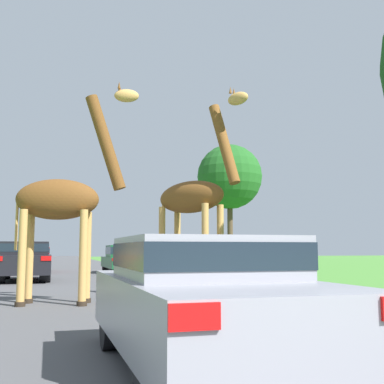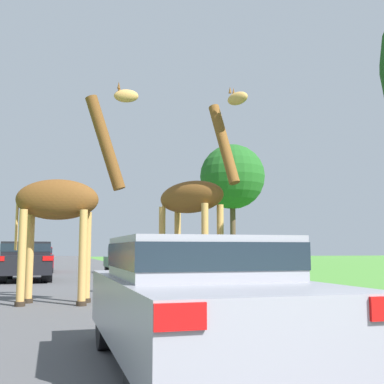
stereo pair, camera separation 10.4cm
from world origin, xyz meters
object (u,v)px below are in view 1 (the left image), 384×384
at_px(car_queue_left, 125,258).
at_px(tree_right_cluster, 230,177).
at_px(giraffe_companion, 64,200).
at_px(car_queue_right, 33,258).
at_px(giraffe_near_road, 194,200).
at_px(car_far_ahead, 25,260).
at_px(car_lead_maroon, 202,297).

height_order(car_queue_left, tree_right_cluster, tree_right_cluster).
relative_size(giraffe_companion, car_queue_right, 1.03).
relative_size(giraffe_near_road, car_far_ahead, 1.20).
distance_m(giraffe_near_road, car_queue_right, 16.35).
distance_m(car_lead_maroon, car_queue_left, 19.65).
bearing_deg(car_queue_left, car_lead_maroon, -96.59).
height_order(giraffe_near_road, car_far_ahead, giraffe_near_road).
relative_size(car_lead_maroon, car_queue_left, 0.88).
relative_size(giraffe_near_road, car_queue_right, 1.03).
relative_size(car_queue_right, car_far_ahead, 1.17).
xyz_separation_m(car_queue_left, tree_right_cluster, (8.51, 7.43, 5.54)).
distance_m(car_lead_maroon, tree_right_cluster, 29.56).
distance_m(giraffe_companion, car_lead_maroon, 6.53).
xyz_separation_m(car_queue_left, car_far_ahead, (-4.57, -4.74, 0.04)).
bearing_deg(tree_right_cluster, car_far_ahead, -137.08).
relative_size(car_lead_maroon, tree_right_cluster, 0.47).
relative_size(giraffe_near_road, giraffe_companion, 0.99).
bearing_deg(giraffe_near_road, car_queue_left, -121.41).
height_order(car_queue_right, tree_right_cluster, tree_right_cluster).
bearing_deg(car_lead_maroon, tree_right_cluster, 68.23).
bearing_deg(car_far_ahead, car_lead_maroon, -81.10).
distance_m(giraffe_companion, car_queue_left, 13.82).
distance_m(giraffe_companion, car_queue_right, 16.15).
bearing_deg(car_queue_left, giraffe_companion, -104.53).
bearing_deg(giraffe_companion, giraffe_near_road, 107.76).
height_order(giraffe_near_road, tree_right_cluster, tree_right_cluster).
bearing_deg(giraffe_near_road, car_lead_maroon, 43.77).
xyz_separation_m(giraffe_companion, car_lead_maroon, (1.19, -6.23, -1.56)).
distance_m(giraffe_near_road, car_queue_left, 13.10).
distance_m(giraffe_companion, car_far_ahead, 8.76).
bearing_deg(tree_right_cluster, giraffe_near_road, -113.43).
height_order(giraffe_near_road, car_queue_right, giraffe_near_road).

